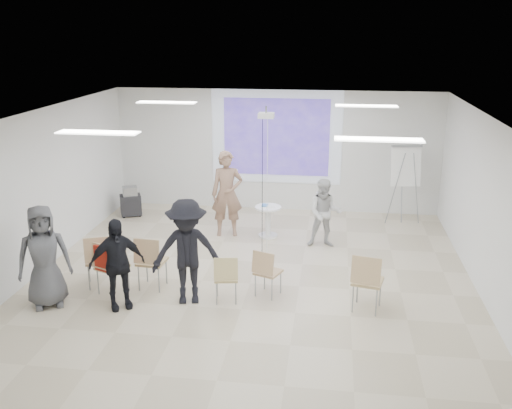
# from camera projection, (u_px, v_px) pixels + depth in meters

# --- Properties ---
(floor) EXTENTS (8.00, 9.00, 0.10)m
(floor) POSITION_uv_depth(u_px,v_px,m) (250.00, 286.00, 10.32)
(floor) COLOR beige
(floor) RESTS_ON ground
(ceiling) EXTENTS (8.00, 9.00, 0.10)m
(ceiling) POSITION_uv_depth(u_px,v_px,m) (249.00, 115.00, 9.40)
(ceiling) COLOR white
(ceiling) RESTS_ON wall_back
(wall_back) EXTENTS (8.00, 0.10, 3.00)m
(wall_back) POSITION_uv_depth(u_px,v_px,m) (276.00, 151.00, 14.16)
(wall_back) COLOR silver
(wall_back) RESTS_ON floor
(wall_left) EXTENTS (0.10, 9.00, 3.00)m
(wall_left) POSITION_uv_depth(u_px,v_px,m) (30.00, 195.00, 10.38)
(wall_left) COLOR silver
(wall_left) RESTS_ON floor
(wall_right) EXTENTS (0.10, 9.00, 3.00)m
(wall_right) POSITION_uv_depth(u_px,v_px,m) (494.00, 214.00, 9.33)
(wall_right) COLOR silver
(wall_right) RESTS_ON floor
(projection_halo) EXTENTS (3.20, 0.01, 2.30)m
(projection_halo) POSITION_uv_depth(u_px,v_px,m) (276.00, 137.00, 13.99)
(projection_halo) COLOR silver
(projection_halo) RESTS_ON wall_back
(projection_image) EXTENTS (2.60, 0.01, 1.90)m
(projection_image) POSITION_uv_depth(u_px,v_px,m) (276.00, 137.00, 13.98)
(projection_image) COLOR #442FA0
(projection_image) RESTS_ON wall_back
(pedestal_table) EXTENTS (0.59, 0.59, 0.72)m
(pedestal_table) POSITION_uv_depth(u_px,v_px,m) (268.00, 219.00, 12.50)
(pedestal_table) COLOR silver
(pedestal_table) RESTS_ON floor
(player_left) EXTENTS (0.87, 0.67, 2.14)m
(player_left) POSITION_uv_depth(u_px,v_px,m) (227.00, 188.00, 12.43)
(player_left) COLOR #99735E
(player_left) RESTS_ON floor
(player_right) EXTENTS (0.82, 0.68, 1.62)m
(player_right) POSITION_uv_depth(u_px,v_px,m) (325.00, 210.00, 11.83)
(player_right) COLOR silver
(player_right) RESTS_ON floor
(controller_left) EXTENTS (0.06, 0.13, 0.04)m
(controller_left) POSITION_uv_depth(u_px,v_px,m) (237.00, 171.00, 12.54)
(controller_left) COLOR white
(controller_left) RESTS_ON player_left
(controller_right) EXTENTS (0.04, 0.11, 0.04)m
(controller_right) POSITION_uv_depth(u_px,v_px,m) (317.00, 193.00, 12.01)
(controller_right) COLOR silver
(controller_right) RESTS_ON player_right
(chair_far_left) EXTENTS (0.61, 0.63, 0.98)m
(chair_far_left) POSITION_uv_depth(u_px,v_px,m) (98.00, 257.00, 10.00)
(chair_far_left) COLOR tan
(chair_far_left) RESTS_ON floor
(chair_left_mid) EXTENTS (0.60, 0.62, 0.96)m
(chair_left_mid) POSITION_uv_depth(u_px,v_px,m) (108.00, 264.00, 9.71)
(chair_left_mid) COLOR tan
(chair_left_mid) RESTS_ON floor
(chair_left_inner) EXTENTS (0.49, 0.53, 0.98)m
(chair_left_inner) POSITION_uv_depth(u_px,v_px,m) (150.00, 259.00, 9.91)
(chair_left_inner) COLOR tan
(chair_left_inner) RESTS_ON floor
(chair_center) EXTENTS (0.46, 0.49, 0.84)m
(chair_center) POSITION_uv_depth(u_px,v_px,m) (226.00, 275.00, 9.45)
(chair_center) COLOR #D0B878
(chair_center) RESTS_ON floor
(chair_right_inner) EXTENTS (0.53, 0.55, 0.85)m
(chair_right_inner) POSITION_uv_depth(u_px,v_px,m) (266.00, 269.00, 9.66)
(chair_right_inner) COLOR tan
(chair_right_inner) RESTS_ON floor
(chair_right_far) EXTENTS (0.57, 0.59, 1.00)m
(chair_right_far) POSITION_uv_depth(u_px,v_px,m) (367.00, 278.00, 9.11)
(chair_right_far) COLOR tan
(chair_right_far) RESTS_ON floor
(red_jacket) EXTENTS (0.47, 0.28, 0.44)m
(red_jacket) POSITION_uv_depth(u_px,v_px,m) (106.00, 259.00, 9.53)
(red_jacket) COLOR #A82214
(red_jacket) RESTS_ON chair_left_mid
(laptop) EXTENTS (0.38, 0.29, 0.03)m
(laptop) POSITION_uv_depth(u_px,v_px,m) (152.00, 259.00, 10.02)
(laptop) COLOR black
(laptop) RESTS_ON chair_left_inner
(audience_left) EXTENTS (1.20, 1.07, 1.76)m
(audience_left) POSITION_uv_depth(u_px,v_px,m) (116.00, 258.00, 9.18)
(audience_left) COLOR black
(audience_left) RESTS_ON floor
(audience_mid) EXTENTS (1.45, 0.99, 2.04)m
(audience_mid) POSITION_uv_depth(u_px,v_px,m) (187.00, 245.00, 9.33)
(audience_mid) COLOR black
(audience_mid) RESTS_ON floor
(audience_outer) EXTENTS (1.13, 1.00, 1.94)m
(audience_outer) POSITION_uv_depth(u_px,v_px,m) (43.00, 251.00, 9.23)
(audience_outer) COLOR #545559
(audience_outer) RESTS_ON floor
(flipchart_easel) EXTENTS (0.81, 0.62, 1.88)m
(flipchart_easel) POSITION_uv_depth(u_px,v_px,m) (406.00, 166.00, 13.04)
(flipchart_easel) COLOR gray
(flipchart_easel) RESTS_ON floor
(av_cart) EXTENTS (0.61, 0.56, 0.73)m
(av_cart) POSITION_uv_depth(u_px,v_px,m) (131.00, 202.00, 13.93)
(av_cart) COLOR black
(av_cart) RESTS_ON floor
(ceiling_projector) EXTENTS (0.30, 0.25, 3.00)m
(ceiling_projector) POSITION_uv_depth(u_px,v_px,m) (266.00, 122.00, 10.90)
(ceiling_projector) COLOR white
(ceiling_projector) RESTS_ON ceiling
(fluor_panel_nw) EXTENTS (1.20, 0.30, 0.02)m
(fluor_panel_nw) POSITION_uv_depth(u_px,v_px,m) (167.00, 102.00, 11.57)
(fluor_panel_nw) COLOR white
(fluor_panel_nw) RESTS_ON ceiling
(fluor_panel_ne) EXTENTS (1.20, 0.30, 0.02)m
(fluor_panel_ne) POSITION_uv_depth(u_px,v_px,m) (366.00, 106.00, 11.05)
(fluor_panel_ne) COLOR white
(fluor_panel_ne) RESTS_ON ceiling
(fluor_panel_sw) EXTENTS (1.20, 0.30, 0.02)m
(fluor_panel_sw) POSITION_uv_depth(u_px,v_px,m) (98.00, 132.00, 8.26)
(fluor_panel_sw) COLOR white
(fluor_panel_sw) RESTS_ON ceiling
(fluor_panel_se) EXTENTS (1.20, 0.30, 0.02)m
(fluor_panel_se) POSITION_uv_depth(u_px,v_px,m) (379.00, 140.00, 7.74)
(fluor_panel_se) COLOR white
(fluor_panel_se) RESTS_ON ceiling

